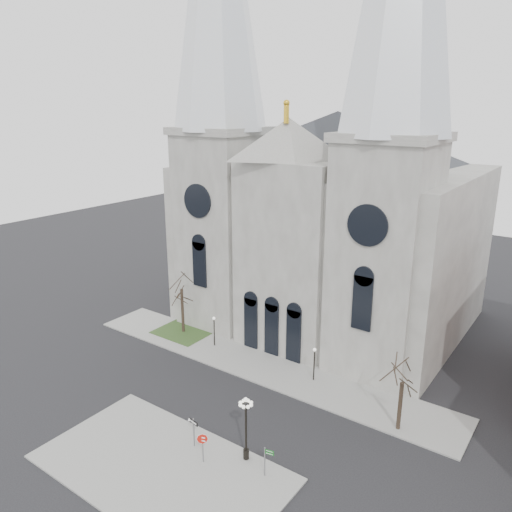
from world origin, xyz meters
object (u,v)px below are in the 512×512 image
Objects in this scene: globe_lamp at (246,421)px; street_name_sign at (266,459)px; stop_sign at (203,442)px; one_way_sign at (194,428)px.

street_name_sign is at bearing -16.10° from globe_lamp.
stop_sign is at bearing -138.16° from globe_lamp.
one_way_sign is at bearing -164.10° from globe_lamp.
street_name_sign is (6.13, 0.52, -0.25)m from one_way_sign.
globe_lamp is 2.23× the size of street_name_sign.
stop_sign is 1.04× the size of street_name_sign.
one_way_sign is at bearing 135.62° from stop_sign.
stop_sign is 4.68m from street_name_sign.
stop_sign is 0.99× the size of one_way_sign.
street_name_sign is at bearing 14.95° from one_way_sign.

